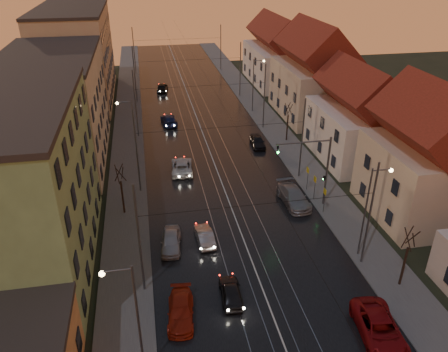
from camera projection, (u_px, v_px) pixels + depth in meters
road at (201, 130)px, 60.65m from camera, size 16.00×120.00×0.04m
sidewalk_left at (128, 134)px, 58.99m from camera, size 4.00×120.00×0.15m
sidewalk_right at (271, 124)px, 62.27m from camera, size 4.00×120.00×0.15m
tram_rail_0 at (185, 130)px, 60.28m from camera, size 0.06×120.00×0.03m
tram_rail_1 at (196, 130)px, 60.51m from camera, size 0.06×120.00×0.03m
tram_rail_2 at (207, 129)px, 60.76m from camera, size 0.06×120.00×0.03m
tram_rail_3 at (217, 128)px, 61.00m from camera, size 0.06×120.00×0.03m
apartment_left_1 at (13, 192)px, 32.16m from camera, size 10.00×18.00×13.00m
apartment_left_2 at (56, 110)px, 49.78m from camera, size 10.00×20.00×12.00m
apartment_left_3 at (77, 56)px, 70.19m from camera, size 10.00×24.00×14.00m
house_right_1 at (426, 162)px, 39.17m from camera, size 8.67×10.20×10.80m
house_right_2 at (359, 120)px, 50.86m from camera, size 9.18×12.24×9.20m
house_right_3 at (313, 77)px, 63.36m from camera, size 9.18×14.28×11.50m
house_right_4 at (277, 55)px, 79.36m from camera, size 9.18×16.32×10.00m
catenary_pole_l_1 at (139, 241)px, 30.20m from camera, size 0.16×0.16×9.00m
catenary_pole_r_1 at (370, 216)px, 33.02m from camera, size 0.16×0.16×9.00m
catenary_pole_l_2 at (137, 152)px, 43.24m from camera, size 0.16×0.16×9.00m
catenary_pole_r_2 at (302, 140)px, 46.07m from camera, size 0.16×0.16×9.00m
catenary_pole_l_3 at (136, 105)px, 56.29m from camera, size 0.16×0.16×9.00m
catenary_pole_r_3 at (264, 97)px, 59.11m from camera, size 0.16×0.16×9.00m
catenary_pole_l_4 at (135, 75)px, 69.33m from camera, size 0.16×0.16×9.00m
catenary_pole_r_4 at (240, 70)px, 72.15m from camera, size 0.16×0.16×9.00m
catenary_pole_l_5 at (134, 51)px, 84.99m from camera, size 0.16×0.16×9.00m
catenary_pole_r_5 at (221, 48)px, 87.81m from camera, size 0.16×0.16×9.00m
street_lamp_0 at (131, 311)px, 23.85m from camera, size 1.75×0.32×8.00m
street_lamp_1 at (370, 204)px, 33.79m from camera, size 1.75×0.32×8.00m
street_lamp_2 at (131, 127)px, 48.20m from camera, size 1.75×0.32×8.00m
street_lamp_3 at (255, 80)px, 65.10m from camera, size 1.75×0.32×8.00m
traffic_light_mast at (318, 164)px, 40.70m from camera, size 5.30×0.32×7.20m
bare_tree_0 at (122, 191)px, 40.44m from camera, size 1.09×1.09×5.11m
bare_tree_1 at (405, 259)px, 31.61m from camera, size 1.09×1.09×5.11m
bare_tree_2 at (288, 123)px, 56.00m from camera, size 1.09×1.09×5.11m
driving_car_0 at (231, 292)px, 31.26m from camera, size 1.68×3.74×1.25m
driving_car_1 at (204, 236)px, 37.35m from camera, size 1.52×3.81×1.23m
driving_car_2 at (182, 166)px, 49.00m from camera, size 2.67×5.10×1.37m
driving_car_3 at (169, 120)px, 62.17m from camera, size 2.34×4.87×1.37m
driving_car_4 at (162, 87)px, 76.39m from camera, size 2.30×4.51×1.47m
parked_left_2 at (181, 311)px, 29.62m from camera, size 2.21×4.46×1.25m
parked_left_3 at (171, 241)px, 36.58m from camera, size 2.11×4.22×1.38m
parked_right_0 at (380, 329)px, 28.05m from camera, size 3.22×5.73×1.51m
parked_right_1 at (294, 197)px, 42.89m from camera, size 2.47×5.46×1.55m
parked_right_2 at (258, 141)px, 55.27m from camera, size 1.85×4.07×1.36m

